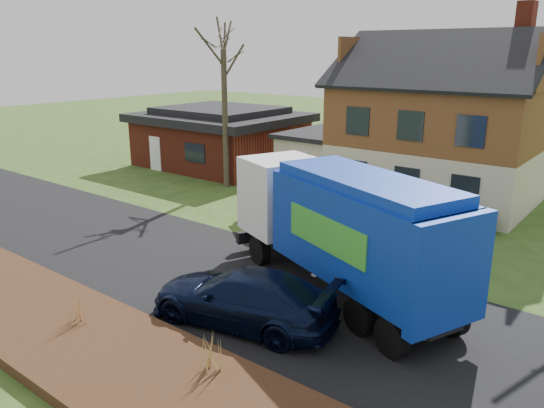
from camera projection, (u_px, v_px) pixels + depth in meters
The scene contains 11 objects.
ground at pixel (216, 274), 17.60m from camera, with size 120.00×120.00×0.00m, color #2F4A18.
road at pixel (216, 274), 17.60m from camera, with size 80.00×7.00×0.02m, color black.
mulch_verge at pixel (72, 335), 13.55m from camera, with size 80.00×3.50×0.30m, color #311B10.
main_house at pixel (432, 116), 26.11m from camera, with size 12.95×8.95×9.26m.
ranch_house at pixel (221, 137), 34.02m from camera, with size 9.80×8.20×3.70m.
garbage_truck at pixel (343, 224), 15.61m from camera, with size 9.29×5.66×3.88m.
silver_sedan at pixel (286, 212), 21.74m from camera, with size 1.65×4.73×1.56m, color #B3B7BB.
navy_wagon at pixel (243, 297), 14.29m from camera, with size 2.13×5.23×1.52m, color black.
tree_front_west at pixel (223, 28), 26.66m from camera, with size 3.36×3.36×10.00m.
grass_clump_mid at pixel (77, 306), 13.77m from camera, with size 0.34×0.28×0.94m.
grass_clump_east at pixel (209, 352), 11.67m from camera, with size 0.38×0.31×0.94m.
Camera 1 is at (11.47, -11.65, 7.17)m, focal length 35.00 mm.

